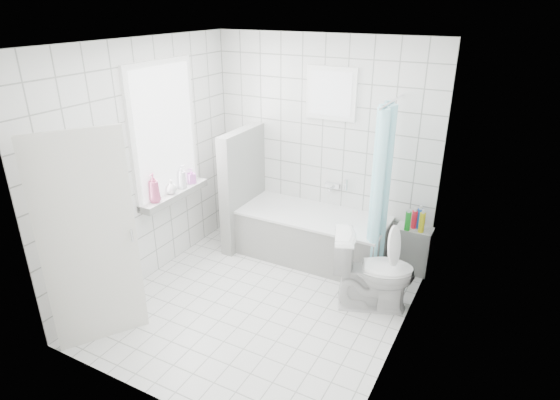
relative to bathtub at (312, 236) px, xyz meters
The scene contains 19 objects.
ground 1.16m from the bathtub, 93.78° to the right, with size 3.00×3.00×0.00m, color white.
ceiling 2.57m from the bathtub, 93.78° to the right, with size 3.00×3.00×0.00m, color white.
wall_back 1.08m from the bathtub, 101.20° to the left, with size 2.80×0.02×2.60m, color white.
wall_front 2.81m from the bathtub, 91.62° to the right, with size 2.80×0.02×2.60m, color white.
wall_left 2.11m from the bathtub, 142.65° to the right, with size 0.02×3.00×2.60m, color white.
wall_right 2.01m from the bathtub, 40.32° to the right, with size 0.02×3.00×2.60m, color white.
window_left 2.11m from the bathtub, 150.01° to the right, with size 0.01×0.90×1.40m, color white.
window_back 1.69m from the bathtub, 85.54° to the left, with size 0.50×0.01×0.50m, color white.
window_sill 1.71m from the bathtub, 149.21° to the right, with size 0.18×1.02×0.08m, color white.
door 2.62m from the bathtub, 115.99° to the right, with size 0.04×0.80×2.00m, color silver.
bathtub is the anchor object (origin of this frame).
partition_wall 1.05m from the bathtub, behind, with size 0.15×0.85×1.50m, color white.
tiled_ledge 1.18m from the bathtub, 12.51° to the left, with size 0.40×0.24×0.55m, color white.
toilet 1.15m from the bathtub, 33.27° to the right, with size 0.46×0.81×0.83m, color white.
curtain_rod 1.90m from the bathtub, ahead, with size 0.02×0.02×0.80m, color silver.
shower_curtain 1.16m from the bathtub, 10.66° to the right, with size 0.14×0.48×1.78m, color #54E5F8, non-canonical shape.
tub_faucet 0.66m from the bathtub, 73.38° to the left, with size 0.18×0.06×0.06m, color silver.
sill_bottles 1.81m from the bathtub, 146.48° to the right, with size 0.17×0.78×0.33m.
ledge_bottles 1.23m from the bathtub, 11.01° to the left, with size 0.21×0.18×0.23m.
Camera 1 is at (2.10, -3.51, 2.94)m, focal length 30.00 mm.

